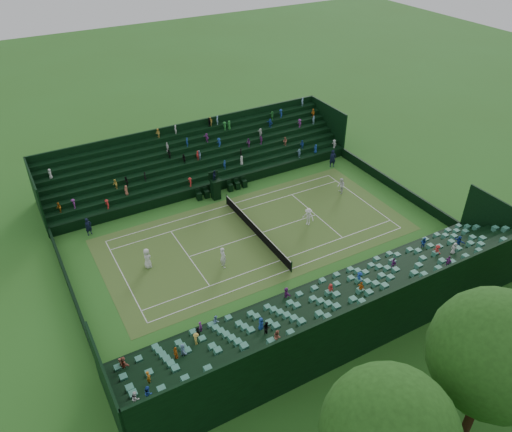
% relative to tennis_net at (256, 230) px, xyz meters
% --- Properties ---
extents(ground, '(160.00, 160.00, 0.00)m').
position_rel_tennis_net_xyz_m(ground, '(0.00, 0.00, -0.53)').
color(ground, '#306A21').
rests_on(ground, ground).
extents(court_surface, '(12.97, 26.77, 0.01)m').
position_rel_tennis_net_xyz_m(court_surface, '(0.00, 0.00, -0.52)').
color(court_surface, '#327928').
rests_on(court_surface, ground).
extents(perimeter_wall_north, '(17.17, 0.20, 1.00)m').
position_rel_tennis_net_xyz_m(perimeter_wall_north, '(0.00, 15.88, -0.03)').
color(perimeter_wall_north, black).
rests_on(perimeter_wall_north, ground).
extents(perimeter_wall_south, '(17.17, 0.20, 1.00)m').
position_rel_tennis_net_xyz_m(perimeter_wall_south, '(0.00, -15.88, -0.03)').
color(perimeter_wall_south, black).
rests_on(perimeter_wall_south, ground).
extents(perimeter_wall_east, '(0.20, 31.77, 1.00)m').
position_rel_tennis_net_xyz_m(perimeter_wall_east, '(8.48, 0.00, -0.03)').
color(perimeter_wall_east, black).
rests_on(perimeter_wall_east, ground).
extents(perimeter_wall_west, '(0.20, 31.77, 1.00)m').
position_rel_tennis_net_xyz_m(perimeter_wall_west, '(-8.48, 0.00, -0.03)').
color(perimeter_wall_west, black).
rests_on(perimeter_wall_west, ground).
extents(north_grandstand, '(6.60, 32.00, 4.90)m').
position_rel_tennis_net_xyz_m(north_grandstand, '(12.66, 0.00, 1.02)').
color(north_grandstand, black).
rests_on(north_grandstand, ground).
extents(south_grandstand, '(6.60, 32.00, 4.90)m').
position_rel_tennis_net_xyz_m(south_grandstand, '(-12.66, 0.00, 1.02)').
color(south_grandstand, black).
rests_on(south_grandstand, ground).
extents(tennis_net, '(11.67, 0.10, 1.06)m').
position_rel_tennis_net_xyz_m(tennis_net, '(0.00, 0.00, 0.00)').
color(tennis_net, black).
rests_on(tennis_net, ground).
extents(umpire_chair, '(0.99, 0.99, 3.12)m').
position_rel_tennis_net_xyz_m(umpire_chair, '(-7.22, -0.47, 0.81)').
color(umpire_chair, black).
rests_on(umpire_chair, ground).
extents(courtside_chairs, '(0.51, 5.48, 1.10)m').
position_rel_tennis_net_xyz_m(courtside_chairs, '(-7.79, 0.49, -0.11)').
color(courtside_chairs, black).
rests_on(courtside_chairs, ground).
extents(player_near_west, '(0.94, 0.67, 1.80)m').
position_rel_tennis_net_xyz_m(player_near_west, '(-0.41, -9.77, 0.37)').
color(player_near_west, white).
rests_on(player_near_west, ground).
extents(player_near_east, '(0.74, 0.51, 1.94)m').
position_rel_tennis_net_xyz_m(player_near_east, '(2.54, -4.45, 0.45)').
color(player_near_east, white).
rests_on(player_near_east, ground).
extents(player_far_west, '(0.98, 0.88, 1.65)m').
position_rel_tennis_net_xyz_m(player_far_west, '(-2.03, 10.81, 0.30)').
color(player_far_west, white).
rests_on(player_far_west, ground).
extents(player_far_east, '(1.28, 1.11, 1.71)m').
position_rel_tennis_net_xyz_m(player_far_east, '(0.92, 4.89, 0.33)').
color(player_far_east, white).
rests_on(player_far_east, ground).
extents(line_judge_north, '(0.67, 0.82, 1.95)m').
position_rel_tennis_net_xyz_m(line_judge_north, '(-6.94, 13.40, 0.45)').
color(line_judge_north, black).
rests_on(line_judge_north, ground).
extents(line_judge_south, '(0.54, 0.69, 1.67)m').
position_rel_tennis_net_xyz_m(line_judge_south, '(-7.22, -12.79, 0.31)').
color(line_judge_south, black).
rests_on(line_judge_south, ground).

